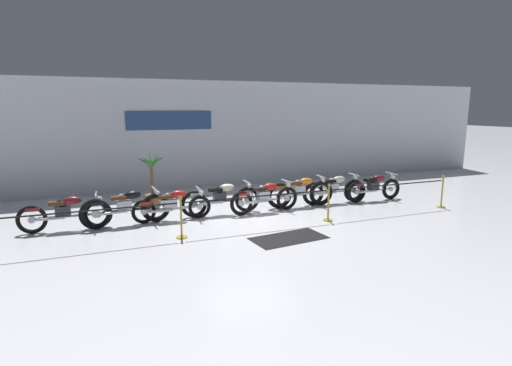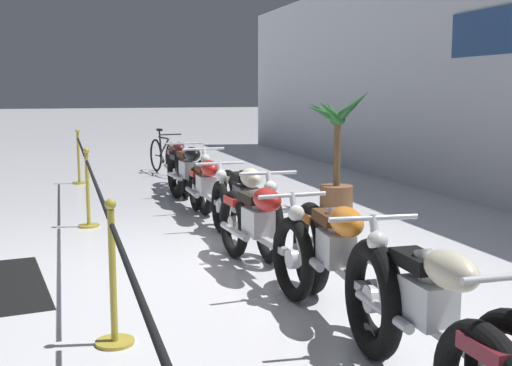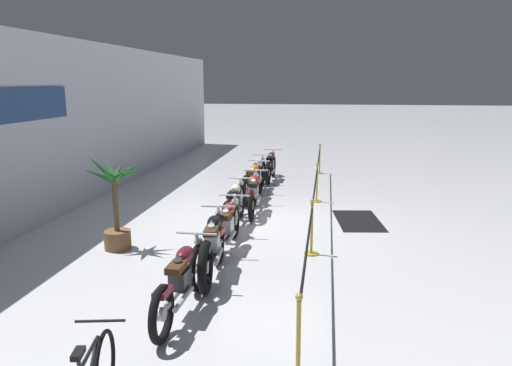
{
  "view_description": "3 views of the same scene",
  "coord_description": "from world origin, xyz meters",
  "px_view_note": "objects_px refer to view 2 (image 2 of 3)",
  "views": [
    {
      "loc": [
        -3.86,
        -10.44,
        3.15
      ],
      "look_at": [
        0.74,
        1.27,
        0.77
      ],
      "focal_mm": 28.0,
      "sensor_mm": 36.0,
      "label": 1
    },
    {
      "loc": [
        6.52,
        -1.32,
        1.8
      ],
      "look_at": [
        -0.28,
        0.75,
        0.77
      ],
      "focal_mm": 45.0,
      "sensor_mm": 36.0,
      "label": 2
    },
    {
      "loc": [
        -10.98,
        -1.25,
        3.14
      ],
      "look_at": [
        -0.3,
        0.28,
        0.94
      ],
      "focal_mm": 35.0,
      "sensor_mm": 36.0,
      "label": 3
    }
  ],
  "objects_px": {
    "motorcycle_cream_3": "(247,203)",
    "motorcycle_cream_6": "(432,316)",
    "motorcycle_red_2": "(207,188)",
    "motorcycle_red_4": "(260,229)",
    "stanchion_mid_right": "(113,296)",
    "motorcycle_black_1": "(189,175)",
    "motorcycle_orange_5": "(338,260)",
    "bicycle": "(164,156)",
    "potted_palm_left_of_row": "(337,150)",
    "stanchion_mid_left": "(88,200)",
    "motorcycle_maroon_0": "(178,165)",
    "stanchion_far_left": "(89,176)"
  },
  "relations": [
    {
      "from": "bicycle",
      "to": "potted_palm_left_of_row",
      "type": "height_order",
      "value": "potted_palm_left_of_row"
    },
    {
      "from": "motorcycle_cream_3",
      "to": "motorcycle_red_4",
      "type": "distance_m",
      "value": 1.33
    },
    {
      "from": "motorcycle_cream_6",
      "to": "motorcycle_cream_3",
      "type": "bearing_deg",
      "value": -179.81
    },
    {
      "from": "motorcycle_maroon_0",
      "to": "stanchion_mid_left",
      "type": "distance_m",
      "value": 3.15
    },
    {
      "from": "stanchion_far_left",
      "to": "motorcycle_orange_5",
      "type": "bearing_deg",
      "value": 25.67
    },
    {
      "from": "motorcycle_red_2",
      "to": "stanchion_mid_right",
      "type": "height_order",
      "value": "stanchion_mid_right"
    },
    {
      "from": "motorcycle_cream_3",
      "to": "stanchion_mid_left",
      "type": "relative_size",
      "value": 2.31
    },
    {
      "from": "motorcycle_black_1",
      "to": "motorcycle_cream_3",
      "type": "bearing_deg",
      "value": 3.12
    },
    {
      "from": "bicycle",
      "to": "potted_palm_left_of_row",
      "type": "distance_m",
      "value": 5.28
    },
    {
      "from": "motorcycle_red_2",
      "to": "stanchion_mid_left",
      "type": "distance_m",
      "value": 1.6
    },
    {
      "from": "motorcycle_red_2",
      "to": "motorcycle_red_4",
      "type": "height_order",
      "value": "motorcycle_red_4"
    },
    {
      "from": "motorcycle_red_4",
      "to": "motorcycle_orange_5",
      "type": "bearing_deg",
      "value": 9.31
    },
    {
      "from": "motorcycle_cream_3",
      "to": "motorcycle_cream_6",
      "type": "bearing_deg",
      "value": 0.19
    },
    {
      "from": "motorcycle_cream_6",
      "to": "motorcycle_red_4",
      "type": "bearing_deg",
      "value": -174.41
    },
    {
      "from": "motorcycle_orange_5",
      "to": "stanchion_far_left",
      "type": "bearing_deg",
      "value": -154.33
    },
    {
      "from": "motorcycle_cream_6",
      "to": "stanchion_mid_left",
      "type": "height_order",
      "value": "stanchion_mid_left"
    },
    {
      "from": "motorcycle_red_4",
      "to": "bicycle",
      "type": "distance_m",
      "value": 7.99
    },
    {
      "from": "motorcycle_orange_5",
      "to": "potted_palm_left_of_row",
      "type": "distance_m",
      "value": 4.84
    },
    {
      "from": "motorcycle_cream_6",
      "to": "stanchion_mid_right",
      "type": "relative_size",
      "value": 2.19
    },
    {
      "from": "stanchion_far_left",
      "to": "stanchion_mid_right",
      "type": "height_order",
      "value": "same"
    },
    {
      "from": "motorcycle_maroon_0",
      "to": "motorcycle_cream_3",
      "type": "bearing_deg",
      "value": 0.81
    },
    {
      "from": "motorcycle_cream_3",
      "to": "stanchion_mid_left",
      "type": "xyz_separation_m",
      "value": [
        -1.55,
        -1.74,
        -0.13
      ]
    },
    {
      "from": "bicycle",
      "to": "motorcycle_black_1",
      "type": "bearing_deg",
      "value": -3.01
    },
    {
      "from": "stanchion_mid_left",
      "to": "stanchion_mid_right",
      "type": "xyz_separation_m",
      "value": [
        4.16,
        0.0,
        0.0
      ]
    },
    {
      "from": "motorcycle_black_1",
      "to": "motorcycle_cream_6",
      "type": "height_order",
      "value": "motorcycle_black_1"
    },
    {
      "from": "potted_palm_left_of_row",
      "to": "stanchion_far_left",
      "type": "relative_size",
      "value": 0.15
    },
    {
      "from": "potted_palm_left_of_row",
      "to": "stanchion_far_left",
      "type": "bearing_deg",
      "value": -77.07
    },
    {
      "from": "motorcycle_cream_3",
      "to": "stanchion_mid_right",
      "type": "height_order",
      "value": "stanchion_mid_right"
    },
    {
      "from": "motorcycle_red_4",
      "to": "stanchion_mid_left",
      "type": "height_order",
      "value": "stanchion_mid_left"
    },
    {
      "from": "motorcycle_cream_6",
      "to": "bicycle",
      "type": "distance_m",
      "value": 10.59
    },
    {
      "from": "motorcycle_orange_5",
      "to": "bicycle",
      "type": "relative_size",
      "value": 1.32
    },
    {
      "from": "motorcycle_orange_5",
      "to": "bicycle",
      "type": "distance_m",
      "value": 9.31
    },
    {
      "from": "motorcycle_orange_5",
      "to": "stanchion_mid_right",
      "type": "bearing_deg",
      "value": -90.79
    },
    {
      "from": "motorcycle_maroon_0",
      "to": "bicycle",
      "type": "relative_size",
      "value": 1.34
    },
    {
      "from": "motorcycle_cream_3",
      "to": "stanchion_mid_right",
      "type": "distance_m",
      "value": 3.14
    },
    {
      "from": "motorcycle_black_1",
      "to": "bicycle",
      "type": "relative_size",
      "value": 1.39
    },
    {
      "from": "motorcycle_red_2",
      "to": "motorcycle_orange_5",
      "type": "distance_m",
      "value": 4.12
    },
    {
      "from": "stanchion_mid_left",
      "to": "potted_palm_left_of_row",
      "type": "bearing_deg",
      "value": 93.49
    },
    {
      "from": "motorcycle_red_4",
      "to": "stanchion_mid_right",
      "type": "relative_size",
      "value": 2.16
    },
    {
      "from": "bicycle",
      "to": "stanchion_mid_left",
      "type": "xyz_separation_m",
      "value": [
        5.13,
        -1.8,
        -0.03
      ]
    },
    {
      "from": "bicycle",
      "to": "motorcycle_cream_3",
      "type": "bearing_deg",
      "value": -0.51
    },
    {
      "from": "motorcycle_cream_6",
      "to": "stanchion_mid_left",
      "type": "relative_size",
      "value": 2.19
    },
    {
      "from": "motorcycle_black_1",
      "to": "motorcycle_orange_5",
      "type": "xyz_separation_m",
      "value": [
        5.35,
        0.12,
        -0.0
      ]
    },
    {
      "from": "motorcycle_cream_6",
      "to": "potted_palm_left_of_row",
      "type": "height_order",
      "value": "potted_palm_left_of_row"
    },
    {
      "from": "motorcycle_black_1",
      "to": "stanchion_far_left",
      "type": "xyz_separation_m",
      "value": [
        1.79,
        -1.59,
        0.27
      ]
    },
    {
      "from": "motorcycle_red_4",
      "to": "stanchion_far_left",
      "type": "xyz_separation_m",
      "value": [
        -2.23,
        -1.5,
        0.29
      ]
    },
    {
      "from": "motorcycle_red_2",
      "to": "stanchion_mid_right",
      "type": "xyz_separation_m",
      "value": [
        4.09,
        -1.59,
        -0.1
      ]
    },
    {
      "from": "motorcycle_black_1",
      "to": "motorcycle_orange_5",
      "type": "distance_m",
      "value": 5.35
    },
    {
      "from": "motorcycle_cream_6",
      "to": "motorcycle_red_2",
      "type": "bearing_deg",
      "value": -178.33
    },
    {
      "from": "motorcycle_cream_3",
      "to": "motorcycle_orange_5",
      "type": "xyz_separation_m",
      "value": [
        2.64,
        -0.02,
        -0.0
      ]
    }
  ]
}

